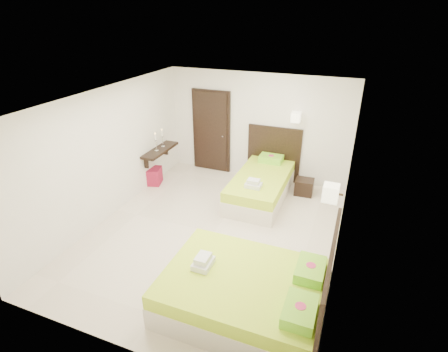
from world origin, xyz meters
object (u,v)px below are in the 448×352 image
at_px(nightstand, 304,187).
at_px(bed_single, 262,184).
at_px(ottoman, 152,176).
at_px(bed_double, 249,292).

bearing_deg(nightstand, bed_single, -154.32).
distance_m(bed_single, nightstand, 1.01).
height_order(nightstand, ottoman, ottoman).
distance_m(bed_single, bed_double, 3.39).
relative_size(bed_single, nightstand, 5.34).
xyz_separation_m(bed_single, nightstand, (0.88, 0.47, -0.14)).
xyz_separation_m(bed_single, ottoman, (-2.68, -0.35, -0.12)).
height_order(bed_double, ottoman, bed_double).
relative_size(bed_double, ottoman, 5.52).
bearing_deg(ottoman, bed_double, -40.68).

